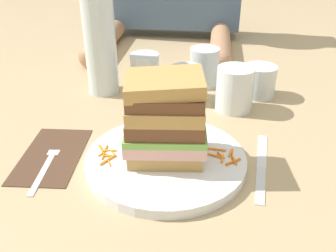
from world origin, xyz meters
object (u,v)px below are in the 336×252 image
at_px(fork, 48,161).
at_px(empty_tumbler_3, 186,84).
at_px(juice_glass, 234,91).
at_px(main_plate, 166,160).
at_px(sandwich, 165,120).
at_px(empty_tumbler_0, 145,71).
at_px(empty_tumbler_2, 259,81).
at_px(water_bottle, 99,31).
at_px(knife, 261,168).
at_px(empty_tumbler_1, 204,67).
at_px(napkin_dark, 52,155).

bearing_deg(fork, empty_tumbler_3, 53.20).
bearing_deg(juice_glass, main_plate, -117.50).
relative_size(sandwich, juice_glass, 1.54).
height_order(sandwich, empty_tumbler_0, sandwich).
bearing_deg(empty_tumbler_2, empty_tumbler_3, -165.92).
relative_size(water_bottle, empty_tumbler_0, 3.88).
relative_size(knife, empty_tumbler_1, 2.19).
bearing_deg(fork, empty_tumbler_1, 56.35).
bearing_deg(empty_tumbler_2, sandwich, -120.32).
xyz_separation_m(knife, juice_glass, (-0.04, 0.22, 0.04)).
bearing_deg(main_plate, water_bottle, 123.43).
relative_size(water_bottle, empty_tumbler_2, 4.27).
xyz_separation_m(empty_tumbler_0, empty_tumbler_3, (0.10, -0.06, -0.00)).
relative_size(juice_glass, empty_tumbler_2, 1.24).
relative_size(napkin_dark, empty_tumbler_3, 2.34).
height_order(empty_tumbler_1, empty_tumbler_2, empty_tumbler_1).
relative_size(main_plate, empty_tumbler_0, 3.25).
bearing_deg(empty_tumbler_1, main_plate, -97.80).
height_order(sandwich, fork, sandwich).
xyz_separation_m(water_bottle, empty_tumbler_1, (0.23, 0.07, -0.10)).
bearing_deg(main_plate, empty_tumbler_0, 106.12).
bearing_deg(empty_tumbler_3, main_plate, -92.61).
height_order(juice_glass, water_bottle, water_bottle).
height_order(fork, knife, fork).
bearing_deg(empty_tumbler_0, empty_tumbler_3, -29.23).
relative_size(empty_tumbler_1, empty_tumbler_3, 1.21).
bearing_deg(empty_tumbler_1, knife, -71.93).
bearing_deg(juice_glass, empty_tumbler_2, 52.60).
bearing_deg(empty_tumbler_0, main_plate, -73.88).
xyz_separation_m(main_plate, empty_tumbler_2, (0.17, 0.30, 0.03)).
xyz_separation_m(napkin_dark, knife, (0.36, 0.01, 0.00)).
height_order(main_plate, napkin_dark, main_plate).
relative_size(main_plate, napkin_dark, 1.51).
xyz_separation_m(fork, water_bottle, (0.01, 0.30, 0.14)).
relative_size(napkin_dark, fork, 1.06).
xyz_separation_m(sandwich, juice_glass, (0.12, 0.22, -0.04)).
bearing_deg(knife, water_bottle, 141.77).
distance_m(knife, water_bottle, 0.46).
bearing_deg(empty_tumbler_2, knife, -93.25).
bearing_deg(empty_tumbler_2, water_bottle, -176.48).
relative_size(knife, empty_tumbler_0, 2.44).
xyz_separation_m(fork, juice_glass, (0.31, 0.24, 0.04)).
bearing_deg(knife, napkin_dark, -178.79).
relative_size(sandwich, fork, 0.86).
bearing_deg(empty_tumbler_0, empty_tumbler_1, 12.41).
bearing_deg(empty_tumbler_1, empty_tumbler_0, -167.59).
distance_m(main_plate, juice_glass, 0.25).
height_order(empty_tumbler_2, empty_tumbler_3, empty_tumbler_3).
relative_size(knife, empty_tumbler_3, 2.65).
bearing_deg(water_bottle, juice_glass, -10.23).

